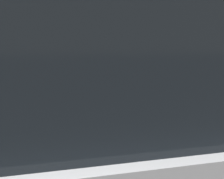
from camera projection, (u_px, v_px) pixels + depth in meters
name	position (u px, v px, depth m)	size (l,w,h in m)	color
sidewalk_curb	(86.00, 152.00, 5.32)	(36.00, 3.35, 0.13)	gray
parking_meter	(91.00, 85.00, 4.03)	(0.16, 0.17, 1.42)	slate
pedestrian_at_meter	(135.00, 87.00, 4.37)	(0.61, 0.67, 1.67)	slate
parked_sedan_silver	(124.00, 159.00, 2.24)	(4.64, 1.92, 1.76)	#B7BABF
background_railing	(64.00, 84.00, 6.64)	(24.06, 0.06, 1.07)	black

